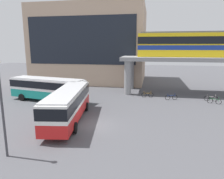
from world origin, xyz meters
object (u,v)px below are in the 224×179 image
(train, at_px, (206,44))
(bicycle_orange, at_px, (147,95))
(bicycle_blue, at_px, (171,97))
(bicycle_silver, at_px, (211,99))
(bicycle_green, at_px, (214,101))
(station_building, at_px, (92,45))
(bus_secondary, at_px, (47,87))
(bus_main, at_px, (68,102))

(train, relative_size, bicycle_orange, 11.72)
(bicycle_blue, xyz_separation_m, bicycle_silver, (5.38, 0.26, 0.00))
(bicycle_blue, distance_m, bicycle_green, 5.55)
(station_building, bearing_deg, bicycle_orange, -49.42)
(station_building, relative_size, bicycle_green, 13.35)
(bus_secondary, bearing_deg, bus_main, -49.77)
(train, distance_m, bus_main, 23.24)
(bus_main, relative_size, bicycle_blue, 6.49)
(train, bearing_deg, bicycle_silver, -86.47)
(bicycle_silver, relative_size, bicycle_orange, 1.01)
(bus_main, relative_size, bus_secondary, 1.00)
(station_building, bearing_deg, bicycle_silver, -35.75)
(bus_main, relative_size, bicycle_orange, 6.43)
(bus_secondary, bearing_deg, train, 21.54)
(train, bearing_deg, bus_main, -135.76)
(bus_secondary, relative_size, bicycle_green, 6.64)
(bicycle_blue, height_order, bicycle_orange, same)
(bus_secondary, xyz_separation_m, bicycle_blue, (16.93, 3.97, -1.63))
(train, height_order, bicycle_green, train)
(bus_secondary, xyz_separation_m, bicycle_silver, (22.31, 4.23, -1.63))
(station_building, bearing_deg, bicycle_green, -38.00)
(bus_main, distance_m, bicycle_green, 19.25)
(bicycle_blue, height_order, bicycle_silver, same)
(bus_secondary, bearing_deg, bicycle_green, 7.31)
(bicycle_silver, xyz_separation_m, bicycle_green, (0.06, -1.36, 0.00))
(bicycle_blue, relative_size, bicycle_silver, 0.98)
(bus_main, xyz_separation_m, bicycle_orange, (7.64, 11.89, -1.63))
(station_building, height_order, bicycle_orange, station_building)
(bicycle_blue, height_order, bicycle_green, same)
(station_building, bearing_deg, bus_main, -79.43)
(bus_main, distance_m, bicycle_silver, 19.93)
(train, xyz_separation_m, bus_secondary, (-22.04, -8.70, -5.84))
(station_building, height_order, bicycle_green, station_building)
(bus_main, xyz_separation_m, bicycle_blue, (11.01, 10.96, -1.63))
(station_building, distance_m, bicycle_orange, 20.75)
(station_building, relative_size, bicycle_orange, 12.96)
(bicycle_orange, bearing_deg, bicycle_green, -12.92)
(bicycle_silver, height_order, bicycle_green, same)
(bicycle_blue, bearing_deg, bicycle_green, -11.42)
(bicycle_silver, relative_size, bicycle_green, 1.04)
(bus_secondary, bearing_deg, station_building, 87.21)
(bicycle_green, bearing_deg, bicycle_silver, 92.48)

